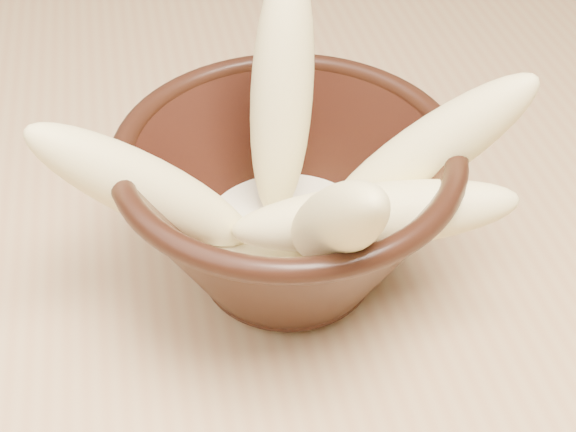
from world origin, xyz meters
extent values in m
cube|color=tan|center=(0.00, 0.00, 0.73)|extent=(1.20, 0.80, 0.04)
cylinder|color=black|center=(-0.10, -0.02, 0.76)|extent=(0.08, 0.08, 0.01)
cylinder|color=black|center=(-0.10, -0.02, 0.78)|extent=(0.08, 0.08, 0.01)
torus|color=black|center=(-0.10, -0.02, 0.85)|extent=(0.19, 0.19, 0.01)
cylinder|color=#F1E7C2|center=(-0.10, -0.02, 0.78)|extent=(0.11, 0.11, 0.02)
ellipsoid|color=#F5E091|center=(-0.10, 0.02, 0.86)|extent=(0.07, 0.09, 0.15)
ellipsoid|color=#F5E091|center=(-0.18, -0.02, 0.84)|extent=(0.13, 0.04, 0.12)
ellipsoid|color=#F5E091|center=(-0.03, -0.03, 0.84)|extent=(0.14, 0.07, 0.13)
ellipsoid|color=#F5E091|center=(-0.06, -0.06, 0.83)|extent=(0.16, 0.08, 0.07)
ellipsoid|color=#F5E091|center=(-0.09, -0.08, 0.85)|extent=(0.04, 0.13, 0.14)
camera|label=1|loc=(-0.17, -0.36, 1.11)|focal=50.00mm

